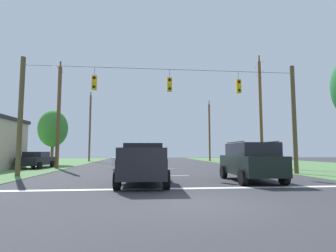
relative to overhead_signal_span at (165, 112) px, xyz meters
name	(u,v)px	position (x,y,z in m)	size (l,w,h in m)	color
ground_plane	(203,203)	(0.24, -9.72, -4.17)	(120.00, 120.00, 0.00)	#333338
stop_bar_stripe	(185,188)	(0.24, -6.43, -4.16)	(15.89, 0.45, 0.01)	white
lane_dash_0	(169,176)	(0.24, -0.43, -4.16)	(0.15, 2.50, 0.01)	white
lane_dash_1	(161,169)	(0.24, 6.45, -4.16)	(0.15, 2.50, 0.01)	white
lane_dash_2	(157,165)	(0.24, 12.26, -4.16)	(0.15, 2.50, 0.01)	white
lane_dash_3	(153,162)	(0.24, 22.99, -4.16)	(0.15, 2.50, 0.01)	white
lane_dash_4	(151,160)	(0.24, 29.53, -4.16)	(0.15, 2.50, 0.01)	white
overhead_signal_span	(165,112)	(0.00, 0.00, 0.00)	(18.65, 0.31, 7.64)	brown
pickup_truck	(143,164)	(-1.50, -4.68, -3.20)	(2.41, 5.46, 1.95)	black
suv_black	(250,161)	(4.08, -4.21, -3.11)	(2.36, 4.87, 2.05)	black
distant_car_crossing_white	(137,160)	(-1.89, 6.33, -3.38)	(4.36, 2.14, 1.52)	silver
distant_car_oncoming	(258,160)	(8.53, 4.76, -3.38)	(4.32, 2.07, 1.52)	black
distant_car_far_parked	(36,160)	(-11.06, 8.09, -3.38)	(2.23, 4.40, 1.52)	black
utility_pole_mid_right	(261,111)	(9.86, 6.76, 1.27)	(0.28, 1.72, 10.91)	brown
utility_pole_far_right	(209,131)	(9.55, 24.87, 0.60)	(0.29, 1.72, 9.84)	brown
utility_pole_mid_left	(59,116)	(-9.17, 7.79, 0.68)	(0.33, 1.55, 9.99)	brown
utility_pole_far_left	(90,126)	(-9.46, 25.08, 1.28)	(0.29, 1.72, 10.91)	brown
tree_roadside_right	(53,129)	(-11.63, 14.26, -0.01)	(3.27, 3.27, 6.29)	brown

